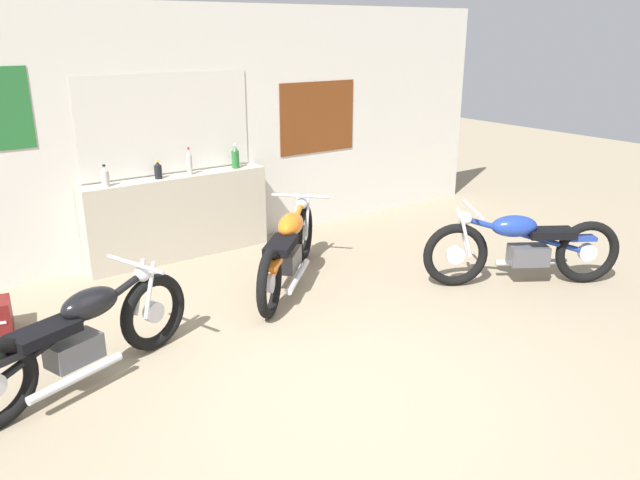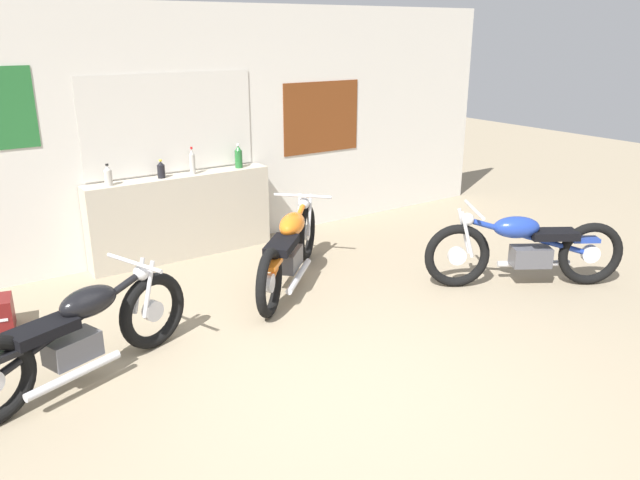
{
  "view_description": "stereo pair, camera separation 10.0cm",
  "coord_description": "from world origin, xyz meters",
  "px_view_note": "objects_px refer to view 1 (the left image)",
  "views": [
    {
      "loc": [
        -2.38,
        -3.03,
        2.52
      ],
      "look_at": [
        0.73,
        1.34,
        0.7
      ],
      "focal_mm": 35.0,
      "sensor_mm": 36.0,
      "label": 1
    },
    {
      "loc": [
        -2.3,
        -3.08,
        2.52
      ],
      "look_at": [
        0.73,
        1.34,
        0.7
      ],
      "focal_mm": 35.0,
      "sensor_mm": 36.0,
      "label": 2
    }
  ],
  "objects_px": {
    "bottle_right_center": "(235,157)",
    "bottle_leftmost": "(105,177)",
    "bottle_left_center": "(158,171)",
    "bottle_center": "(189,163)",
    "motorcycle_blue": "(523,247)",
    "motorcycle_orange": "(289,248)",
    "motorcycle_black": "(81,336)"
  },
  "relations": [
    {
      "from": "bottle_right_center",
      "to": "bottle_leftmost",
      "type": "bearing_deg",
      "value": -179.03
    },
    {
      "from": "bottle_left_center",
      "to": "bottle_center",
      "type": "bearing_deg",
      "value": -1.99
    },
    {
      "from": "bottle_right_center",
      "to": "motorcycle_blue",
      "type": "height_order",
      "value": "bottle_right_center"
    },
    {
      "from": "bottle_leftmost",
      "to": "bottle_right_center",
      "type": "distance_m",
      "value": 1.54
    },
    {
      "from": "motorcycle_orange",
      "to": "motorcycle_black",
      "type": "relative_size",
      "value": 0.84
    },
    {
      "from": "motorcycle_black",
      "to": "motorcycle_blue",
      "type": "bearing_deg",
      "value": -8.68
    },
    {
      "from": "motorcycle_orange",
      "to": "motorcycle_blue",
      "type": "height_order",
      "value": "motorcycle_blue"
    },
    {
      "from": "bottle_center",
      "to": "motorcycle_orange",
      "type": "distance_m",
      "value": 1.62
    },
    {
      "from": "bottle_right_center",
      "to": "motorcycle_blue",
      "type": "distance_m",
      "value": 3.37
    },
    {
      "from": "bottle_left_center",
      "to": "bottle_center",
      "type": "relative_size",
      "value": 0.66
    },
    {
      "from": "bottle_leftmost",
      "to": "motorcycle_orange",
      "type": "xyz_separation_m",
      "value": [
        1.36,
        -1.39,
        -0.66
      ]
    },
    {
      "from": "bottle_leftmost",
      "to": "motorcycle_orange",
      "type": "height_order",
      "value": "bottle_leftmost"
    },
    {
      "from": "bottle_center",
      "to": "motorcycle_blue",
      "type": "bearing_deg",
      "value": -49.52
    },
    {
      "from": "bottle_center",
      "to": "bottle_right_center",
      "type": "relative_size",
      "value": 1.08
    },
    {
      "from": "bottle_right_center",
      "to": "motorcycle_orange",
      "type": "height_order",
      "value": "bottle_right_center"
    },
    {
      "from": "bottle_left_center",
      "to": "motorcycle_orange",
      "type": "height_order",
      "value": "bottle_left_center"
    },
    {
      "from": "bottle_leftmost",
      "to": "motorcycle_black",
      "type": "relative_size",
      "value": 0.12
    },
    {
      "from": "bottle_center",
      "to": "motorcycle_black",
      "type": "height_order",
      "value": "bottle_center"
    },
    {
      "from": "bottle_center",
      "to": "motorcycle_blue",
      "type": "height_order",
      "value": "bottle_center"
    },
    {
      "from": "bottle_left_center",
      "to": "motorcycle_orange",
      "type": "xyz_separation_m",
      "value": [
        0.77,
        -1.42,
        -0.65
      ]
    },
    {
      "from": "motorcycle_orange",
      "to": "bottle_center",
      "type": "bearing_deg",
      "value": 106.16
    },
    {
      "from": "bottle_center",
      "to": "motorcycle_orange",
      "type": "bearing_deg",
      "value": -73.84
    },
    {
      "from": "bottle_left_center",
      "to": "motorcycle_blue",
      "type": "xyz_separation_m",
      "value": [
        2.73,
        -2.79,
        -0.64
      ]
    },
    {
      "from": "bottle_center",
      "to": "bottle_right_center",
      "type": "bearing_deg",
      "value": 0.69
    },
    {
      "from": "bottle_left_center",
      "to": "motorcycle_black",
      "type": "xyz_separation_m",
      "value": [
        -1.49,
        -2.14,
        -0.66
      ]
    },
    {
      "from": "bottle_right_center",
      "to": "bottle_center",
      "type": "bearing_deg",
      "value": -179.31
    },
    {
      "from": "bottle_left_center",
      "to": "bottle_right_center",
      "type": "relative_size",
      "value": 0.71
    },
    {
      "from": "bottle_left_center",
      "to": "motorcycle_blue",
      "type": "distance_m",
      "value": 3.96
    },
    {
      "from": "bottle_leftmost",
      "to": "bottle_center",
      "type": "bearing_deg",
      "value": 1.15
    },
    {
      "from": "motorcycle_blue",
      "to": "bottle_leftmost",
      "type": "bearing_deg",
      "value": 140.3
    },
    {
      "from": "bottle_left_center",
      "to": "motorcycle_blue",
      "type": "relative_size",
      "value": 0.11
    },
    {
      "from": "bottle_right_center",
      "to": "motorcycle_orange",
      "type": "relative_size",
      "value": 0.18
    }
  ]
}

